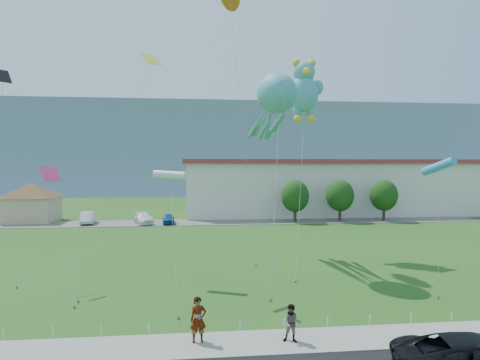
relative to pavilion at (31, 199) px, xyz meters
name	(u,v)px	position (x,y,z in m)	size (l,w,h in m)	color
ground	(258,320)	(24.00, -38.00, -3.02)	(160.00, 160.00, 0.00)	#275016
sidewalk	(268,342)	(24.00, -40.75, -2.97)	(80.00, 2.50, 0.10)	gray
parking_strip	(217,222)	(24.00, -3.00, -2.99)	(70.00, 6.00, 0.06)	#59544C
hill_ridge	(203,149)	(24.00, 82.00, 9.48)	(160.00, 50.00, 25.00)	slate
pavilion	(31,199)	(0.00, 0.00, 0.00)	(9.20, 9.20, 5.00)	tan
warehouse	(380,186)	(50.00, 6.00, 1.10)	(61.00, 15.00, 8.20)	beige
rope_fence	(262,325)	(24.00, -39.30, -2.77)	(26.05, 0.05, 0.50)	white
tree_near	(295,196)	(34.00, -4.00, 0.36)	(3.60, 3.60, 5.47)	#3F2B19
tree_mid	(340,196)	(40.00, -4.00, 0.36)	(3.60, 3.60, 5.47)	#3F2B19
tree_far	(384,195)	(46.00, -4.00, 0.36)	(3.60, 3.60, 5.47)	#3F2B19
pedestrian_left	(198,320)	(21.13, -40.50, -1.99)	(0.68, 0.45, 1.86)	gray
pedestrian_right	(292,323)	(24.97, -40.91, -2.15)	(0.75, 0.59, 1.55)	gray
parked_car_silver	(88,218)	(7.75, -2.86, -2.23)	(1.56, 4.47, 1.47)	silver
parked_car_white	(144,218)	(14.73, -3.63, -2.31)	(1.82, 4.48, 1.30)	white
parked_car_blue	(168,219)	(17.83, -3.98, -2.34)	(1.47, 3.65, 1.24)	#1B5196
octopus_kite	(274,105)	(26.77, -27.25, 8.71)	(3.13, 13.32, 13.80)	teal
teddy_bear_kite	(304,89)	(30.27, -22.46, 10.79)	(4.69, 10.59, 16.33)	teal
small_kite_black	(3,99)	(8.33, -27.67, 8.78)	(3.09, 4.91, 13.87)	black
small_kite_white	(170,176)	(19.47, -30.59, 3.69)	(1.05, 8.19, 7.21)	silver
small_kite_pink	(52,184)	(12.46, -31.05, 3.20)	(3.25, 4.48, 7.28)	#DA3064
small_kite_yellow	(143,86)	(17.86, -30.87, 9.27)	(4.18, 5.87, 14.53)	yellow
small_kite_cyan	(439,167)	(35.31, -34.20, 4.24)	(1.21, 2.87, 7.75)	#2F8ED7
small_kite_orange	(230,2)	(24.03, -22.43, 17.82)	(2.43, 5.69, 22.12)	orange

